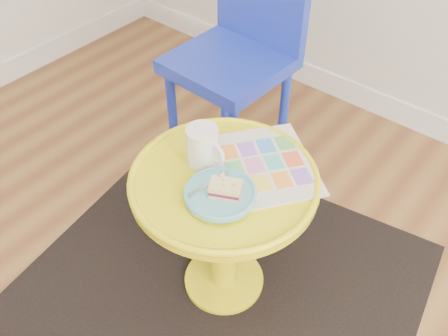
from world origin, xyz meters
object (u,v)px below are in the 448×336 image
Objects in this scene: side_table at (224,212)px; mug at (203,146)px; newspaper at (264,165)px; chair at (241,43)px; plate at (220,194)px.

mug is at bearing 170.92° from side_table.
newspaper is 2.44× the size of mug.
chair is 2.88× the size of newspaper.
plate is at bearing -57.91° from side_table.
mug is 0.68× the size of plate.
side_table is 2.80× the size of plate.
chair is 0.82m from plate.
mug reaches higher than plate.
chair is at bearing 123.07° from mug.
mug reaches higher than side_table.
plate reaches higher than side_table.
side_table is at bearing -54.03° from chair.
chair is at bearing 124.06° from side_table.
chair reaches higher than mug.
plate is (-0.01, -0.19, 0.02)m from newspaper.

